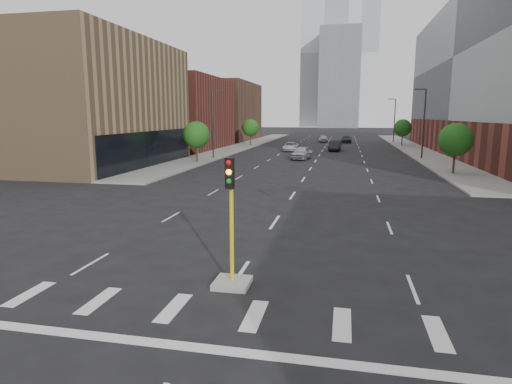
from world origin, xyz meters
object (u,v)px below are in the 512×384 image
(car_near_left, at_px, (302,153))
(median_traffic_signal, at_px, (232,259))
(car_far_left, at_px, (291,147))
(car_deep_right, at_px, (346,139))
(car_mid_right, at_px, (335,146))
(car_distant, at_px, (323,139))

(car_near_left, bearing_deg, median_traffic_signal, -78.30)
(car_far_left, height_order, car_deep_right, car_deep_right)
(car_near_left, distance_m, car_far_left, 12.94)
(car_near_left, relative_size, car_deep_right, 0.99)
(car_mid_right, bearing_deg, car_deep_right, 87.49)
(car_near_left, xyz_separation_m, car_mid_right, (3.96, 14.37, -0.01))
(median_traffic_signal, distance_m, car_far_left, 55.68)
(median_traffic_signal, bearing_deg, car_distant, 90.72)
(median_traffic_signal, distance_m, car_near_left, 42.92)
(car_mid_right, xyz_separation_m, car_far_left, (-6.99, -1.79, -0.14))
(median_traffic_signal, xyz_separation_m, car_distant, (-1.00, 79.59, -0.22))
(car_deep_right, relative_size, car_distant, 1.15)
(car_near_left, bearing_deg, car_deep_right, 89.97)
(car_distant, bearing_deg, car_deep_right, -18.55)
(car_far_left, relative_size, car_deep_right, 1.00)
(median_traffic_signal, xyz_separation_m, car_far_left, (-4.97, 55.46, -0.27))
(median_traffic_signal, height_order, car_far_left, median_traffic_signal)
(car_distant, bearing_deg, median_traffic_signal, -96.64)
(car_mid_right, relative_size, car_deep_right, 1.01)
(car_mid_right, height_order, car_far_left, car_mid_right)
(car_deep_right, bearing_deg, median_traffic_signal, -92.36)
(car_near_left, bearing_deg, car_distant, 97.66)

